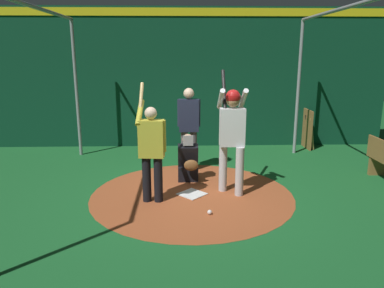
{
  "coord_description": "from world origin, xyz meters",
  "views": [
    {
      "loc": [
        6.24,
        -0.2,
        2.48
      ],
      "look_at": [
        0.0,
        0.0,
        0.95
      ],
      "focal_mm": 34.17,
      "sensor_mm": 36.0,
      "label": 1
    }
  ],
  "objects_px": {
    "baseball_0": "(210,212)",
    "home_plate": "(192,194)",
    "bat_rack": "(306,129)",
    "batter": "(232,131)",
    "catcher": "(188,162)",
    "umpire": "(189,125)",
    "visitor": "(151,148)"
  },
  "relations": [
    {
      "from": "baseball_0",
      "to": "home_plate",
      "type": "bearing_deg",
      "value": -163.74
    },
    {
      "from": "bat_rack",
      "to": "baseball_0",
      "type": "bearing_deg",
      "value": -34.24
    },
    {
      "from": "batter",
      "to": "baseball_0",
      "type": "relative_size",
      "value": 29.95
    },
    {
      "from": "catcher",
      "to": "umpire",
      "type": "distance_m",
      "value": 0.93
    },
    {
      "from": "umpire",
      "to": "visitor",
      "type": "height_order",
      "value": "visitor"
    },
    {
      "from": "visitor",
      "to": "umpire",
      "type": "bearing_deg",
      "value": 164.39
    },
    {
      "from": "catcher",
      "to": "visitor",
      "type": "distance_m",
      "value": 1.37
    },
    {
      "from": "bat_rack",
      "to": "baseball_0",
      "type": "xyz_separation_m",
      "value": [
        4.4,
        -2.99,
        -0.45
      ]
    },
    {
      "from": "home_plate",
      "to": "bat_rack",
      "type": "relative_size",
      "value": 0.4
    },
    {
      "from": "catcher",
      "to": "baseball_0",
      "type": "relative_size",
      "value": 12.99
    },
    {
      "from": "umpire",
      "to": "baseball_0",
      "type": "height_order",
      "value": "umpire"
    },
    {
      "from": "baseball_0",
      "to": "batter",
      "type": "bearing_deg",
      "value": 154.21
    },
    {
      "from": "umpire",
      "to": "bat_rack",
      "type": "bearing_deg",
      "value": 122.16
    },
    {
      "from": "batter",
      "to": "visitor",
      "type": "distance_m",
      "value": 1.46
    },
    {
      "from": "batter",
      "to": "umpire",
      "type": "height_order",
      "value": "batter"
    },
    {
      "from": "catcher",
      "to": "umpire",
      "type": "relative_size",
      "value": 0.53
    },
    {
      "from": "home_plate",
      "to": "visitor",
      "type": "distance_m",
      "value": 1.2
    },
    {
      "from": "visitor",
      "to": "bat_rack",
      "type": "relative_size",
      "value": 1.91
    },
    {
      "from": "home_plate",
      "to": "umpire",
      "type": "relative_size",
      "value": 0.23
    },
    {
      "from": "visitor",
      "to": "baseball_0",
      "type": "relative_size",
      "value": 27.32
    },
    {
      "from": "visitor",
      "to": "home_plate",
      "type": "bearing_deg",
      "value": 116.98
    },
    {
      "from": "umpire",
      "to": "visitor",
      "type": "bearing_deg",
      "value": -20.99
    },
    {
      "from": "catcher",
      "to": "baseball_0",
      "type": "height_order",
      "value": "catcher"
    },
    {
      "from": "batter",
      "to": "baseball_0",
      "type": "height_order",
      "value": "batter"
    },
    {
      "from": "batter",
      "to": "visitor",
      "type": "height_order",
      "value": "batter"
    },
    {
      "from": "batter",
      "to": "catcher",
      "type": "relative_size",
      "value": 2.31
    },
    {
      "from": "catcher",
      "to": "umpire",
      "type": "xyz_separation_m",
      "value": [
        -0.68,
        0.03,
        0.64
      ]
    },
    {
      "from": "baseball_0",
      "to": "visitor",
      "type": "bearing_deg",
      "value": -122.2
    },
    {
      "from": "batter",
      "to": "bat_rack",
      "type": "height_order",
      "value": "batter"
    },
    {
      "from": "home_plate",
      "to": "bat_rack",
      "type": "height_order",
      "value": "bat_rack"
    },
    {
      "from": "umpire",
      "to": "bat_rack",
      "type": "xyz_separation_m",
      "value": [
        -2.06,
        3.27,
        -0.53
      ]
    },
    {
      "from": "home_plate",
      "to": "baseball_0",
      "type": "relative_size",
      "value": 5.68
    }
  ]
}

